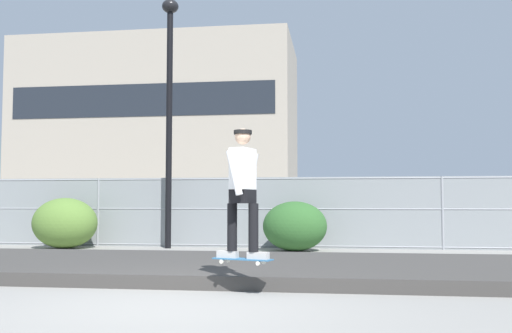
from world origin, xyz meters
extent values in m
plane|color=gray|center=(0.00, 0.00, 0.00)|extent=(120.00, 120.00, 0.00)
cube|color=#3D3A38|center=(0.00, 3.16, 0.10)|extent=(16.92, 3.93, 0.20)
cube|color=#2D608C|center=(0.69, 0.98, 0.45)|extent=(0.82, 0.42, 0.02)
cylinder|color=silver|center=(0.96, 0.99, 0.42)|extent=(0.06, 0.04, 0.05)
cylinder|color=silver|center=(0.91, 0.82, 0.42)|extent=(0.06, 0.04, 0.05)
cylinder|color=silver|center=(0.47, 1.14, 0.42)|extent=(0.06, 0.04, 0.05)
cylinder|color=silver|center=(0.41, 0.97, 0.42)|extent=(0.06, 0.04, 0.05)
cube|color=#99999E|center=(0.94, 0.90, 0.44)|extent=(0.09, 0.15, 0.01)
cube|color=#99999E|center=(0.44, 1.05, 0.44)|extent=(0.09, 0.15, 0.01)
cube|color=#B2ADA8|center=(0.90, 0.91, 0.51)|extent=(0.30, 0.18, 0.09)
cube|color=#B2ADA8|center=(0.48, 1.04, 0.51)|extent=(0.30, 0.18, 0.09)
cylinder|color=black|center=(0.84, 0.93, 0.86)|extent=(0.13, 0.13, 0.62)
cylinder|color=black|center=(0.54, 1.02, 0.86)|extent=(0.13, 0.13, 0.62)
cube|color=black|center=(0.69, 0.98, 1.26)|extent=(0.33, 0.39, 0.18)
cube|color=white|center=(0.69, 0.98, 1.62)|extent=(0.32, 0.43, 0.54)
cylinder|color=white|center=(0.76, 1.21, 1.56)|extent=(0.25, 0.15, 0.58)
cylinder|color=white|center=(0.62, 0.74, 1.56)|extent=(0.25, 0.15, 0.58)
sphere|color=tan|center=(0.69, 0.98, 2.05)|extent=(0.21, 0.21, 0.21)
cylinder|color=black|center=(0.69, 0.98, 2.11)|extent=(0.24, 0.24, 0.05)
cylinder|color=gray|center=(-4.56, 8.52, 0.93)|extent=(0.06, 0.06, 1.85)
cylinder|color=gray|center=(4.56, 8.52, 0.93)|extent=(0.06, 0.06, 1.85)
cylinder|color=gray|center=(0.00, 8.52, 1.81)|extent=(27.34, 0.04, 0.04)
cylinder|color=gray|center=(0.00, 8.52, 1.02)|extent=(27.34, 0.04, 0.04)
cylinder|color=gray|center=(0.00, 8.52, 0.06)|extent=(27.34, 0.04, 0.04)
cube|color=gray|center=(0.00, 8.52, 0.93)|extent=(27.34, 0.01, 1.85)
cylinder|color=black|center=(-2.43, 8.04, 3.11)|extent=(0.16, 0.16, 6.22)
ellipsoid|color=black|center=(-2.43, 8.04, 6.40)|extent=(0.44, 0.44, 0.36)
cube|color=#566B4C|center=(-4.16, 10.86, 0.67)|extent=(4.44, 1.90, 0.70)
cube|color=#23282D|center=(-4.36, 10.86, 1.34)|extent=(2.24, 1.65, 0.64)
cylinder|color=black|center=(-2.82, 11.75, 0.32)|extent=(0.65, 0.25, 0.64)
cylinder|color=black|center=(-2.78, 10.04, 0.32)|extent=(0.65, 0.25, 0.64)
cylinder|color=black|center=(-5.54, 11.68, 0.32)|extent=(0.65, 0.25, 0.64)
cylinder|color=black|center=(-5.50, 9.97, 0.32)|extent=(0.65, 0.25, 0.64)
cube|color=silver|center=(2.66, 10.91, 0.67)|extent=(4.51, 2.10, 0.70)
cube|color=#23282D|center=(2.46, 10.89, 1.34)|extent=(2.31, 1.75, 0.64)
cylinder|color=black|center=(3.96, 11.85, 0.32)|extent=(0.66, 0.28, 0.64)
cylinder|color=black|center=(4.08, 10.15, 0.32)|extent=(0.66, 0.28, 0.64)
cylinder|color=black|center=(1.24, 11.66, 0.32)|extent=(0.66, 0.28, 0.64)
cylinder|color=black|center=(1.36, 9.96, 0.32)|extent=(0.66, 0.28, 0.64)
cube|color=#9E9384|center=(-12.81, 40.34, 7.23)|extent=(22.55, 10.81, 14.47)
cube|color=#1E232B|center=(-12.81, 34.91, 8.97)|extent=(20.75, 0.04, 2.50)
ellipsoid|color=#567A33|center=(-5.04, 7.58, 0.65)|extent=(1.69, 1.38, 1.30)
ellipsoid|color=#2D5B28|center=(0.90, 7.61, 0.61)|extent=(1.57, 1.28, 1.21)
camera|label=1|loc=(1.89, -6.36, 1.19)|focal=39.97mm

